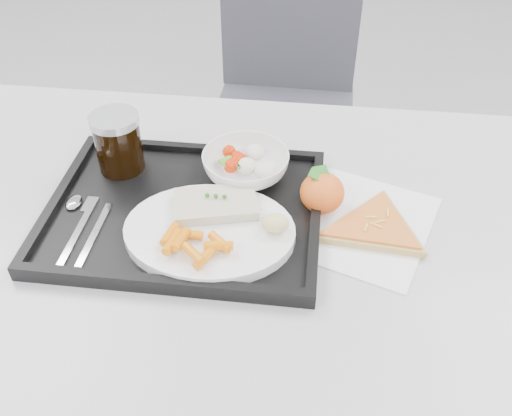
% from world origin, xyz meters
% --- Properties ---
extents(table, '(1.20, 0.80, 0.75)m').
position_xyz_m(table, '(0.00, 0.30, 0.68)').
color(table, '#A7A7A9').
rests_on(table, ground).
extents(chair, '(0.43, 0.43, 0.93)m').
position_xyz_m(chair, '(0.03, 1.17, 0.54)').
color(chair, '#383840').
rests_on(chair, ground).
extents(tray, '(0.45, 0.35, 0.03)m').
position_xyz_m(tray, '(-0.07, 0.31, 0.76)').
color(tray, black).
rests_on(tray, table).
extents(dinner_plate, '(0.27, 0.27, 0.02)m').
position_xyz_m(dinner_plate, '(-0.02, 0.25, 0.77)').
color(dinner_plate, white).
rests_on(dinner_plate, tray).
extents(fish_fillet, '(0.15, 0.11, 0.03)m').
position_xyz_m(fish_fillet, '(-0.02, 0.30, 0.79)').
color(fish_fillet, beige).
rests_on(fish_fillet, dinner_plate).
extents(bread_roll, '(0.04, 0.04, 0.03)m').
position_xyz_m(bread_roll, '(0.08, 0.26, 0.80)').
color(bread_roll, '#E3C784').
rests_on(bread_roll, dinner_plate).
extents(salad_bowl, '(0.15, 0.15, 0.05)m').
position_xyz_m(salad_bowl, '(0.01, 0.41, 0.79)').
color(salad_bowl, white).
rests_on(salad_bowl, tray).
extents(cola_glass, '(0.09, 0.09, 0.11)m').
position_xyz_m(cola_glass, '(-0.21, 0.41, 0.82)').
color(cola_glass, black).
rests_on(cola_glass, tray).
extents(cutlery, '(0.08, 0.17, 0.01)m').
position_xyz_m(cutlery, '(-0.23, 0.26, 0.77)').
color(cutlery, silver).
rests_on(cutlery, tray).
extents(napkin, '(0.31, 0.31, 0.00)m').
position_xyz_m(napkin, '(0.20, 0.33, 0.75)').
color(napkin, white).
rests_on(napkin, table).
extents(tangerine, '(0.08, 0.08, 0.07)m').
position_xyz_m(tangerine, '(0.15, 0.35, 0.79)').
color(tangerine, orange).
rests_on(tangerine, napkin).
extents(pizza_slice, '(0.28, 0.28, 0.02)m').
position_xyz_m(pizza_slice, '(0.24, 0.31, 0.76)').
color(pizza_slice, tan).
rests_on(pizza_slice, napkin).
extents(carrot_pile, '(0.11, 0.09, 0.02)m').
position_xyz_m(carrot_pile, '(-0.04, 0.20, 0.79)').
color(carrot_pile, orange).
rests_on(carrot_pile, dinner_plate).
extents(salad_contents, '(0.10, 0.09, 0.03)m').
position_xyz_m(salad_contents, '(0.01, 0.41, 0.80)').
color(salad_contents, red).
rests_on(salad_contents, salad_bowl).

